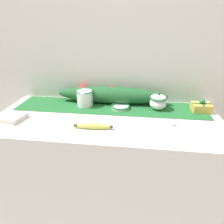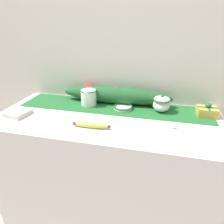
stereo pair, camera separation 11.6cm
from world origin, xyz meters
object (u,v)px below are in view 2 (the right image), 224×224
object	(u,v)px
spoon	(171,127)
napkin_stack	(18,113)
banana	(91,125)
gift_box	(207,111)
sugar_bowl	(162,104)
small_dish	(123,107)
cream_pitcher	(89,97)

from	to	relation	value
spoon	napkin_stack	bearing A→B (deg)	-167.03
banana	gift_box	xyz separation A→B (m)	(0.64, 0.31, 0.01)
sugar_bowl	small_dish	world-z (taller)	sugar_bowl
cream_pitcher	gift_box	xyz separation A→B (m)	(0.76, 0.00, -0.03)
banana	spoon	world-z (taller)	banana
sugar_bowl	spoon	bearing A→B (deg)	-74.05
cream_pitcher	gift_box	world-z (taller)	cream_pitcher
napkin_stack	gift_box	xyz separation A→B (m)	(1.14, 0.26, 0.02)
small_dish	banana	xyz separation A→B (m)	(-0.12, -0.29, 0.00)
banana	gift_box	size ratio (longest dim) A/B	1.81
sugar_bowl	spoon	distance (m)	0.23
sugar_bowl	banana	xyz separation A→B (m)	(-0.37, -0.31, -0.04)
cream_pitcher	gift_box	size ratio (longest dim) A/B	1.09
cream_pitcher	spoon	world-z (taller)	cream_pitcher
cream_pitcher	spoon	bearing A→B (deg)	-21.17
small_dish	gift_box	xyz separation A→B (m)	(0.52, 0.02, 0.02)
napkin_stack	gift_box	distance (m)	1.17
banana	spoon	distance (m)	0.44
cream_pitcher	spoon	xyz separation A→B (m)	(0.55, -0.21, -0.06)
sugar_bowl	napkin_stack	distance (m)	0.90
cream_pitcher	banana	bearing A→B (deg)	-68.56
napkin_stack	gift_box	bearing A→B (deg)	12.95
cream_pitcher	banana	size ratio (longest dim) A/B	0.60
napkin_stack	gift_box	world-z (taller)	gift_box
small_dish	banana	bearing A→B (deg)	-112.52
gift_box	cream_pitcher	bearing A→B (deg)	-179.94
spoon	gift_box	xyz separation A→B (m)	(0.21, 0.21, 0.03)
spoon	gift_box	world-z (taller)	gift_box
spoon	banana	bearing A→B (deg)	-157.02
banana	gift_box	distance (m)	0.71
sugar_bowl	banana	distance (m)	0.48
sugar_bowl	spoon	size ratio (longest dim) A/B	0.80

